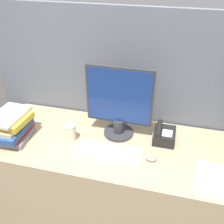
% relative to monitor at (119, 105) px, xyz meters
% --- Properties ---
extents(cubicle_panel_rear, '(2.09, 0.04, 1.61)m').
position_rel_monitor_xyz_m(cubicle_panel_rear, '(-0.05, 0.26, -0.20)').
color(cubicle_panel_rear, slate).
rests_on(cubicle_panel_rear, ground_plane).
extents(desk, '(1.69, 0.70, 0.76)m').
position_rel_monitor_xyz_m(desk, '(-0.05, -0.13, -0.62)').
color(desk, tan).
rests_on(desk, ground_plane).
extents(monitor, '(0.47, 0.22, 0.53)m').
position_rel_monitor_xyz_m(monitor, '(0.00, 0.00, 0.00)').
color(monitor, '#333338').
rests_on(monitor, desk).
extents(keyboard, '(0.44, 0.16, 0.02)m').
position_rel_monitor_xyz_m(keyboard, '(-0.01, -0.23, -0.23)').
color(keyboard, silver).
rests_on(keyboard, desk).
extents(mouse, '(0.07, 0.04, 0.03)m').
position_rel_monitor_xyz_m(mouse, '(0.27, -0.23, -0.23)').
color(mouse, gray).
rests_on(mouse, desk).
extents(coffee_cup, '(0.08, 0.08, 0.13)m').
position_rel_monitor_xyz_m(coffee_cup, '(-0.31, -0.15, -0.18)').
color(coffee_cup, beige).
rests_on(coffee_cup, desk).
extents(book_stack, '(0.27, 0.32, 0.20)m').
position_rel_monitor_xyz_m(book_stack, '(-0.73, -0.24, -0.15)').
color(book_stack, slate).
rests_on(book_stack, desk).
extents(desk_telephone, '(0.15, 0.18, 0.12)m').
position_rel_monitor_xyz_m(desk_telephone, '(0.33, -0.00, -0.20)').
color(desk_telephone, black).
rests_on(desk_telephone, desk).
extents(paper_pile, '(0.22, 0.28, 0.02)m').
position_rel_monitor_xyz_m(paper_pile, '(0.64, -0.31, -0.23)').
color(paper_pile, white).
rests_on(paper_pile, desk).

